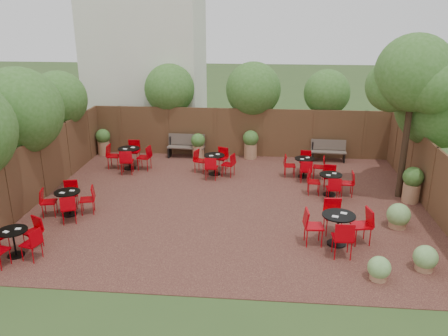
{
  "coord_description": "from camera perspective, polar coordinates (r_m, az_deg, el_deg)",
  "views": [
    {
      "loc": [
        1.04,
        -13.1,
        5.71
      ],
      "look_at": [
        -0.23,
        0.5,
        1.0
      ],
      "focal_mm": 36.6,
      "sensor_mm": 36.0,
      "label": 1
    }
  ],
  "objects": [
    {
      "name": "planters",
      "position": [
        17.41,
        1.68,
        2.01
      ],
      "size": [
        11.91,
        4.69,
        1.15
      ],
      "color": "#9B6E4D",
      "rests_on": "courtyard_paving"
    },
    {
      "name": "fence_right",
      "position": [
        14.78,
        24.61,
        -1.36
      ],
      "size": [
        0.08,
        10.0,
        2.0
      ],
      "primitive_type": "cube",
      "color": "#4E331C",
      "rests_on": "ground"
    },
    {
      "name": "bistro_tables",
      "position": [
        14.46,
        -2.13,
        -2.28
      ],
      "size": [
        9.63,
        8.23,
        0.96
      ],
      "color": "black",
      "rests_on": "courtyard_paving"
    },
    {
      "name": "low_shrubs",
      "position": [
        12.34,
        21.34,
        -8.27
      ],
      "size": [
        1.7,
        3.3,
        0.69
      ],
      "color": "#9B6E4D",
      "rests_on": "courtyard_paving"
    },
    {
      "name": "neighbour_building",
      "position": [
        21.89,
        -9.65,
        14.28
      ],
      "size": [
        5.0,
        4.0,
        8.0
      ],
      "primitive_type": "cube",
      "color": "silver",
      "rests_on": "ground"
    },
    {
      "name": "park_bench_right",
      "position": [
        18.66,
        12.91,
        2.17
      ],
      "size": [
        1.39,
        0.5,
        0.84
      ],
      "rotation": [
        0.0,
        0.0,
        -0.05
      ],
      "color": "brown",
      "rests_on": "courtyard_paving"
    },
    {
      "name": "park_bench_left",
      "position": [
        18.76,
        -4.74,
        2.83
      ],
      "size": [
        1.53,
        0.56,
        0.93
      ],
      "rotation": [
        0.0,
        0.0,
        -0.05
      ],
      "color": "brown",
      "rests_on": "courtyard_paving"
    },
    {
      "name": "courtyard_tree",
      "position": [
        14.93,
        22.6,
        10.28
      ],
      "size": [
        2.56,
        2.46,
        5.12
      ],
      "rotation": [
        0.0,
        0.0,
        -0.22
      ],
      "color": "black",
      "rests_on": "courtyard_paving"
    },
    {
      "name": "fence_left",
      "position": [
        15.6,
        -21.79,
        0.05
      ],
      "size": [
        0.08,
        10.0,
        2.0
      ],
      "primitive_type": "cube",
      "color": "#4E331C",
      "rests_on": "ground"
    },
    {
      "name": "ground",
      "position": [
        14.33,
        0.72,
        -4.46
      ],
      "size": [
        80.0,
        80.0,
        0.0
      ],
      "primitive_type": "plane",
      "color": "#354F23",
      "rests_on": "ground"
    },
    {
      "name": "courtyard_paving",
      "position": [
        14.33,
        0.72,
        -4.42
      ],
      "size": [
        12.0,
        10.0,
        0.02
      ],
      "primitive_type": "cube",
      "color": "#391917",
      "rests_on": "ground"
    },
    {
      "name": "fence_back",
      "position": [
        18.74,
        1.98,
        4.45
      ],
      "size": [
        12.0,
        0.08,
        2.0
      ],
      "primitive_type": "cube",
      "color": "#4E331C",
      "rests_on": "ground"
    },
    {
      "name": "overhang_foliage",
      "position": [
        15.43,
        -5.82,
        7.87
      ],
      "size": [
        16.06,
        10.62,
        2.77
      ],
      "color": "#34611F",
      "rests_on": "ground"
    }
  ]
}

